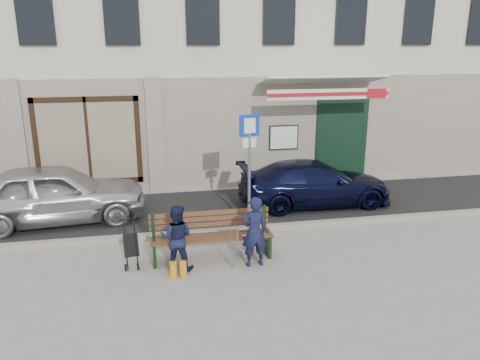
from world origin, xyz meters
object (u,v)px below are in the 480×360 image
object	(u,v)px
car_navy	(315,183)
man	(254,232)
bench	(209,237)
parking_sign	(249,153)
woman	(177,238)
car_silver	(55,194)
stroller	(131,246)

from	to	relation	value
car_navy	man	bearing A→B (deg)	143.65
bench	man	size ratio (longest dim) A/B	1.74
parking_sign	woman	distance (m)	2.80
parking_sign	bench	size ratio (longest dim) A/B	1.09
car_silver	woman	distance (m)	3.99
car_navy	stroller	size ratio (longest dim) A/B	4.31
car_silver	woman	xyz separation A→B (m)	(2.66, -2.98, -0.07)
parking_sign	man	xyz separation A→B (m)	(-0.33, -1.99, -1.05)
car_navy	car_silver	bearing A→B (deg)	90.59
car_navy	woman	xyz separation A→B (m)	(-3.79, -3.02, 0.05)
parking_sign	woman	world-z (taller)	parking_sign
bench	parking_sign	bearing A→B (deg)	53.75
stroller	bench	bearing A→B (deg)	-6.90
car_navy	woman	size ratio (longest dim) A/B	3.16
parking_sign	woman	bearing A→B (deg)	-146.66
car_silver	stroller	size ratio (longest dim) A/B	4.48
car_navy	man	size ratio (longest dim) A/B	2.90
car_navy	man	world-z (taller)	man
car_navy	woman	world-z (taller)	woman
car_silver	parking_sign	world-z (taller)	parking_sign
car_silver	bench	world-z (taller)	car_silver
parking_sign	stroller	size ratio (longest dim) A/B	2.81
woman	stroller	bearing A→B (deg)	-1.81
man	stroller	distance (m)	2.35
man	car_silver	bearing A→B (deg)	-43.77
parking_sign	man	size ratio (longest dim) A/B	1.89
car_navy	stroller	distance (m)	5.39
woman	bench	bearing A→B (deg)	-137.46
man	stroller	xyz separation A→B (m)	(-2.30, 0.40, -0.28)
car_navy	bench	distance (m)	4.13
car_navy	stroller	bearing A→B (deg)	120.90
bench	man	world-z (taller)	man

